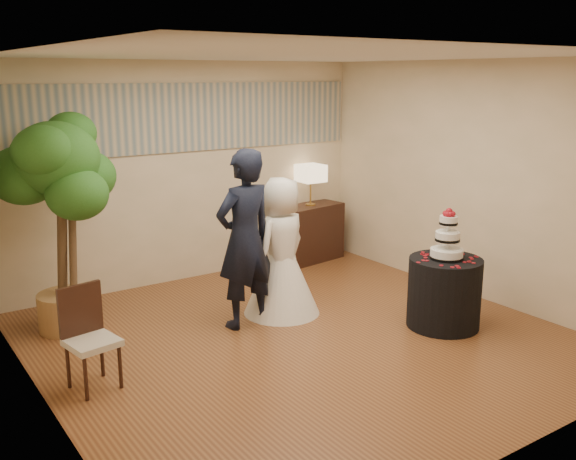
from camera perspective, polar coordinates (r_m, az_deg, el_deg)
floor at (r=6.64m, az=1.26°, el=-9.63°), size 5.00×5.00×0.00m
ceiling at (r=6.10m, az=1.40°, el=15.28°), size 5.00×5.00×0.00m
wall_back at (r=8.35m, az=-8.79°, el=5.06°), size 5.00×0.06×2.80m
wall_front at (r=4.50m, az=20.30°, el=-3.05°), size 5.00×0.06×2.80m
wall_left at (r=5.21m, az=-21.60°, el=-0.95°), size 0.06×5.00×2.80m
wall_right at (r=7.93m, az=16.19°, el=4.22°), size 0.06×5.00×2.80m
mural_border at (r=8.26m, az=-8.91°, el=9.85°), size 4.90×0.02×0.85m
groom at (r=6.71m, az=-3.87°, el=-0.83°), size 0.74×0.54×1.90m
bride at (r=7.09m, az=-0.58°, el=-1.48°), size 1.10×1.10×1.55m
cake_table at (r=7.03m, az=13.72°, el=-5.43°), size 0.98×0.98×0.75m
wedding_cake at (r=6.85m, az=14.02°, el=-0.31°), size 0.35×0.35×0.54m
console at (r=9.22m, az=1.99°, el=-0.26°), size 1.03×0.57×0.81m
table_lamp at (r=9.08m, az=2.02°, el=4.02°), size 0.34×0.34×0.58m
ficus_tree at (r=6.94m, az=-19.54°, el=0.60°), size 1.39×1.39×2.30m
side_chair at (r=5.75m, az=-17.02°, el=-9.29°), size 0.48×0.49×0.89m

